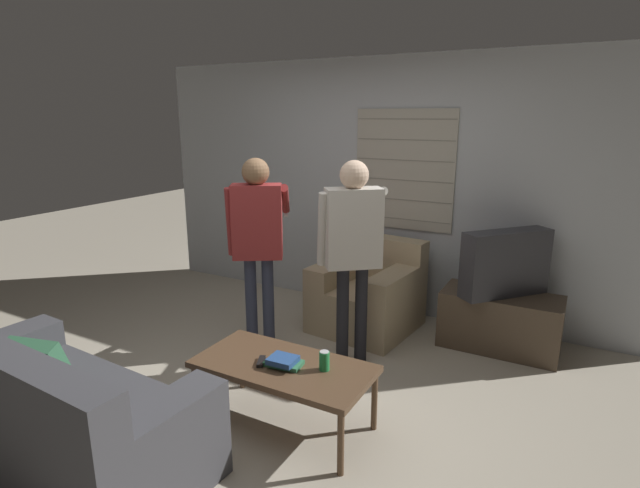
{
  "coord_description": "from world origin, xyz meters",
  "views": [
    {
      "loc": [
        1.94,
        -2.7,
        2.0
      ],
      "look_at": [
        0.1,
        0.67,
        1.0
      ],
      "focal_mm": 28.0,
      "sensor_mm": 36.0,
      "label": 1
    }
  ],
  "objects_px": {
    "armchair_beige": "(369,294)",
    "tv": "(505,263)",
    "book_stack": "(283,362)",
    "couch_blue": "(58,416)",
    "person_right_standing": "(353,238)",
    "coffee_table": "(284,369)",
    "spare_remote": "(261,361)",
    "soda_can": "(324,361)",
    "person_left_standing": "(258,231)"
  },
  "relations": [
    {
      "from": "tv",
      "to": "spare_remote",
      "type": "height_order",
      "value": "tv"
    },
    {
      "from": "spare_remote",
      "to": "armchair_beige",
      "type": "bearing_deg",
      "value": 65.08
    },
    {
      "from": "couch_blue",
      "to": "person_right_standing",
      "type": "height_order",
      "value": "person_right_standing"
    },
    {
      "from": "tv",
      "to": "person_left_standing",
      "type": "height_order",
      "value": "person_left_standing"
    },
    {
      "from": "person_left_standing",
      "to": "book_stack",
      "type": "relative_size",
      "value": 6.63
    },
    {
      "from": "tv",
      "to": "book_stack",
      "type": "relative_size",
      "value": 2.9
    },
    {
      "from": "person_left_standing",
      "to": "person_right_standing",
      "type": "relative_size",
      "value": 1.0
    },
    {
      "from": "couch_blue",
      "to": "book_stack",
      "type": "bearing_deg",
      "value": 46.61
    },
    {
      "from": "spare_remote",
      "to": "book_stack",
      "type": "bearing_deg",
      "value": -10.65
    },
    {
      "from": "person_left_standing",
      "to": "soda_can",
      "type": "height_order",
      "value": "person_left_standing"
    },
    {
      "from": "armchair_beige",
      "to": "person_right_standing",
      "type": "distance_m",
      "value": 1.05
    },
    {
      "from": "coffee_table",
      "to": "soda_can",
      "type": "bearing_deg",
      "value": 12.0
    },
    {
      "from": "coffee_table",
      "to": "soda_can",
      "type": "xyz_separation_m",
      "value": [
        0.27,
        0.06,
        0.1
      ]
    },
    {
      "from": "book_stack",
      "to": "soda_can",
      "type": "relative_size",
      "value": 1.99
    },
    {
      "from": "coffee_table",
      "to": "tv",
      "type": "bearing_deg",
      "value": 60.83
    },
    {
      "from": "tv",
      "to": "soda_can",
      "type": "relative_size",
      "value": 5.77
    },
    {
      "from": "person_left_standing",
      "to": "soda_can",
      "type": "relative_size",
      "value": 13.2
    },
    {
      "from": "tv",
      "to": "spare_remote",
      "type": "relative_size",
      "value": 5.4
    },
    {
      "from": "person_left_standing",
      "to": "person_right_standing",
      "type": "distance_m",
      "value": 0.83
    },
    {
      "from": "tv",
      "to": "spare_remote",
      "type": "bearing_deg",
      "value": 9.76
    },
    {
      "from": "armchair_beige",
      "to": "coffee_table",
      "type": "distance_m",
      "value": 1.75
    },
    {
      "from": "person_right_standing",
      "to": "coffee_table",
      "type": "bearing_deg",
      "value": -129.46
    },
    {
      "from": "coffee_table",
      "to": "person_right_standing",
      "type": "bearing_deg",
      "value": 89.46
    },
    {
      "from": "person_right_standing",
      "to": "spare_remote",
      "type": "relative_size",
      "value": 12.41
    },
    {
      "from": "tv",
      "to": "soda_can",
      "type": "height_order",
      "value": "tv"
    },
    {
      "from": "armchair_beige",
      "to": "person_left_standing",
      "type": "height_order",
      "value": "person_left_standing"
    },
    {
      "from": "person_left_standing",
      "to": "couch_blue",
      "type": "bearing_deg",
      "value": -125.52
    },
    {
      "from": "coffee_table",
      "to": "tv",
      "type": "relative_size",
      "value": 1.58
    },
    {
      "from": "spare_remote",
      "to": "person_right_standing",
      "type": "bearing_deg",
      "value": 57.03
    },
    {
      "from": "coffee_table",
      "to": "spare_remote",
      "type": "bearing_deg",
      "value": -154.12
    },
    {
      "from": "person_right_standing",
      "to": "soda_can",
      "type": "height_order",
      "value": "person_right_standing"
    },
    {
      "from": "armchair_beige",
      "to": "person_right_standing",
      "type": "xyz_separation_m",
      "value": [
        0.16,
        -0.73,
        0.73
      ]
    },
    {
      "from": "armchair_beige",
      "to": "soda_can",
      "type": "bearing_deg",
      "value": 110.38
    },
    {
      "from": "soda_can",
      "to": "spare_remote",
      "type": "relative_size",
      "value": 0.94
    },
    {
      "from": "armchair_beige",
      "to": "person_left_standing",
      "type": "distance_m",
      "value": 1.31
    },
    {
      "from": "couch_blue",
      "to": "coffee_table",
      "type": "relative_size",
      "value": 1.59
    },
    {
      "from": "tv",
      "to": "armchair_beige",
      "type": "bearing_deg",
      "value": -43.29
    },
    {
      "from": "person_right_standing",
      "to": "soda_can",
      "type": "bearing_deg",
      "value": -113.72
    },
    {
      "from": "armchair_beige",
      "to": "spare_remote",
      "type": "distance_m",
      "value": 1.81
    },
    {
      "from": "person_right_standing",
      "to": "book_stack",
      "type": "xyz_separation_m",
      "value": [
        0.01,
        -1.03,
        -0.59
      ]
    },
    {
      "from": "coffee_table",
      "to": "person_right_standing",
      "type": "xyz_separation_m",
      "value": [
        0.01,
        1.01,
        0.66
      ]
    },
    {
      "from": "coffee_table",
      "to": "soda_can",
      "type": "height_order",
      "value": "soda_can"
    },
    {
      "from": "book_stack",
      "to": "spare_remote",
      "type": "relative_size",
      "value": 1.87
    },
    {
      "from": "couch_blue",
      "to": "person_left_standing",
      "type": "bearing_deg",
      "value": 88.61
    },
    {
      "from": "person_left_standing",
      "to": "book_stack",
      "type": "xyz_separation_m",
      "value": [
        0.82,
        -0.9,
        -0.58
      ]
    },
    {
      "from": "coffee_table",
      "to": "book_stack",
      "type": "bearing_deg",
      "value": -58.22
    },
    {
      "from": "couch_blue",
      "to": "book_stack",
      "type": "distance_m",
      "value": 1.34
    },
    {
      "from": "person_right_standing",
      "to": "person_left_standing",
      "type": "bearing_deg",
      "value": 150.42
    },
    {
      "from": "coffee_table",
      "to": "spare_remote",
      "type": "height_order",
      "value": "spare_remote"
    },
    {
      "from": "armchair_beige",
      "to": "tv",
      "type": "height_order",
      "value": "tv"
    }
  ]
}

